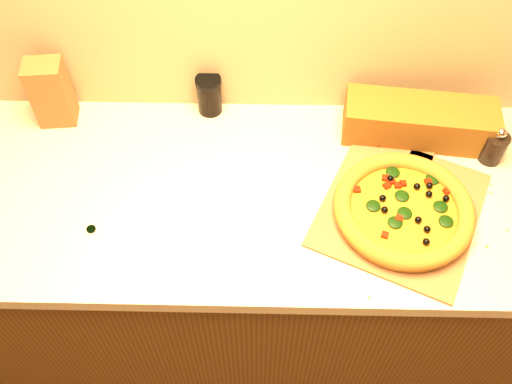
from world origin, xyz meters
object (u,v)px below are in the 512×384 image
object	(u,v)px
pepper_grinder	(494,147)
rolling_pin	(420,115)
pizza_peel	(402,204)
pizza	(403,210)
dark_jar	(209,95)

from	to	relation	value
pepper_grinder	rolling_pin	bearing A→B (deg)	141.25
pepper_grinder	rolling_pin	distance (m)	0.23
pizza_peel	rolling_pin	xyz separation A→B (m)	(0.09, 0.31, 0.02)
pizza	pepper_grinder	bearing A→B (deg)	36.57
pepper_grinder	rolling_pin	size ratio (longest dim) A/B	0.42
pepper_grinder	dark_jar	bearing A→B (deg)	167.56
pizza_peel	dark_jar	world-z (taller)	dark_jar
pepper_grinder	rolling_pin	world-z (taller)	pepper_grinder
pizza_peel	pepper_grinder	world-z (taller)	pepper_grinder
pizza	dark_jar	distance (m)	0.65
pizza_peel	rolling_pin	bearing A→B (deg)	98.56
dark_jar	pepper_grinder	bearing A→B (deg)	-12.44
pizza	rolling_pin	distance (m)	0.36
rolling_pin	dark_jar	size ratio (longest dim) A/B	2.39
dark_jar	pizza_peel	bearing A→B (deg)	-32.83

